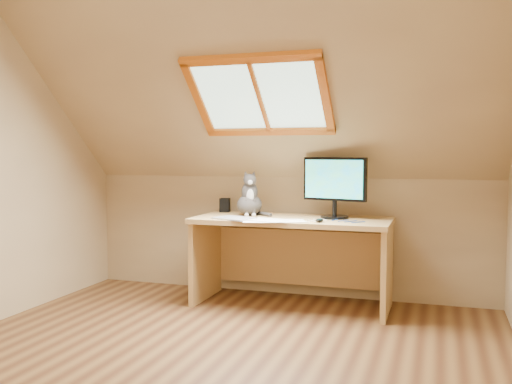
% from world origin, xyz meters
% --- Properties ---
extents(ground, '(3.50, 3.50, 0.00)m').
position_xyz_m(ground, '(0.00, 0.00, 0.00)').
color(ground, brown).
rests_on(ground, ground).
extents(room_shell, '(3.52, 3.52, 2.41)m').
position_xyz_m(room_shell, '(0.00, -0.09, 1.43)').
color(room_shell, tan).
rests_on(room_shell, ground).
extents(desk, '(1.53, 0.67, 0.70)m').
position_xyz_m(desk, '(0.16, 1.45, 0.48)').
color(desk, tan).
rests_on(desk, ground).
extents(monitor, '(0.51, 0.22, 0.47)m').
position_xyz_m(monitor, '(0.48, 1.45, 0.97)').
color(monitor, black).
rests_on(monitor, desk).
extents(cat, '(0.28, 0.30, 0.37)m').
position_xyz_m(cat, '(-0.21, 1.44, 0.83)').
color(cat, '#433D3B').
rests_on(cat, desk).
extents(desk_speaker, '(0.09, 0.09, 0.12)m').
position_xyz_m(desk_speaker, '(-0.50, 1.63, 0.76)').
color(desk_speaker, black).
rests_on(desk_speaker, desk).
extents(graphics_tablet, '(0.35, 0.30, 0.01)m').
position_xyz_m(graphics_tablet, '(-0.25, 1.16, 0.71)').
color(graphics_tablet, '#B2B2B7').
rests_on(graphics_tablet, desk).
extents(mouse, '(0.06, 0.10, 0.03)m').
position_xyz_m(mouse, '(0.42, 1.16, 0.71)').
color(mouse, black).
rests_on(mouse, desk).
extents(papers, '(0.35, 0.30, 0.01)m').
position_xyz_m(papers, '(0.11, 1.12, 0.70)').
color(papers, white).
rests_on(papers, desk).
extents(cables, '(0.51, 0.26, 0.01)m').
position_xyz_m(cables, '(0.51, 1.26, 0.70)').
color(cables, silver).
rests_on(cables, desk).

